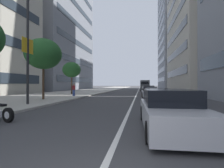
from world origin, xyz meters
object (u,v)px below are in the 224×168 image
car_approaching_light (169,111)px  pedestrian_on_plaza (74,90)px  car_far_down_avenue (157,96)px  street_tree_near_plaza_corner (43,54)px  car_mid_block_traffic (149,92)px  car_following_behind (149,90)px  delivery_van_ahead (145,85)px  street_tree_mid_sidewalk (72,70)px  street_lamp_with_banners (31,39)px

car_approaching_light → pedestrian_on_plaza: size_ratio=3.05×
car_far_down_avenue → street_tree_near_plaza_corner: (0.61, 10.84, 4.01)m
car_mid_block_traffic → car_following_behind: size_ratio=0.99×
car_following_behind → delivery_van_ahead: (14.14, 0.39, 0.74)m
street_tree_mid_sidewalk → pedestrian_on_plaza: size_ratio=3.16×
car_approaching_light → street_tree_near_plaza_corner: street_tree_near_plaza_corner is taller
street_tree_mid_sidewalk → car_following_behind: bearing=-68.1°
street_lamp_with_banners → street_tree_near_plaza_corner: size_ratio=1.35×
street_tree_near_plaza_corner → car_following_behind: bearing=-38.4°
car_far_down_avenue → street_tree_near_plaza_corner: bearing=84.6°
delivery_van_ahead → pedestrian_on_plaza: size_ratio=3.95×
car_mid_block_traffic → street_tree_mid_sidewalk: street_tree_mid_sidewalk is taller
car_far_down_avenue → car_mid_block_traffic: bearing=0.1°
street_lamp_with_banners → car_following_behind: bearing=-28.0°
street_lamp_with_banners → street_tree_mid_sidewalk: bearing=10.4°
car_approaching_light → car_mid_block_traffic: size_ratio=1.10×
car_approaching_light → car_following_behind: bearing=-3.2°
car_far_down_avenue → pedestrian_on_plaza: 11.49m
car_far_down_avenue → car_following_behind: (14.25, 0.01, 0.05)m
car_following_behind → street_tree_mid_sidewalk: bearing=111.8°
car_mid_block_traffic → car_following_behind: (7.48, -0.26, 0.04)m
street_lamp_with_banners → delivery_van_ahead: bearing=-15.8°
car_approaching_light → street_lamp_with_banners: size_ratio=0.58×
car_far_down_avenue → street_lamp_with_banners: bearing=107.4°
delivery_van_ahead → street_lamp_with_banners: size_ratio=0.75×
car_mid_block_traffic → pedestrian_on_plaza: 9.63m
street_lamp_with_banners → car_mid_block_traffic: bearing=-42.0°
car_following_behind → delivery_van_ahead: size_ratio=0.71×
delivery_van_ahead → street_tree_near_plaza_corner: size_ratio=1.01×
car_following_behind → pedestrian_on_plaza: 12.91m
street_lamp_with_banners → street_tree_near_plaza_corner: bearing=20.6°
car_approaching_light → street_tree_mid_sidewalk: bearing=30.1°
car_approaching_light → car_following_behind: (22.61, -0.29, 0.01)m
street_tree_near_plaza_corner → street_tree_mid_sidewalk: bearing=5.6°
street_lamp_with_banners → street_tree_mid_sidewalk: street_lamp_with_banners is taller
car_mid_block_traffic → street_lamp_with_banners: street_lamp_with_banners is taller
pedestrian_on_plaza → delivery_van_ahead: bearing=62.2°
car_mid_block_traffic → street_tree_mid_sidewalk: 12.21m
car_mid_block_traffic → car_far_down_avenue: bearing=-179.2°
car_following_behind → street_lamp_with_banners: (-17.57, 9.36, 4.32)m
street_tree_mid_sidewalk → pedestrian_on_plaza: (-3.65, -1.87, -2.92)m
car_mid_block_traffic → street_tree_near_plaza_corner: (-6.16, 10.57, 4.01)m
car_far_down_avenue → street_lamp_with_banners: size_ratio=0.57×
car_following_behind → delivery_van_ahead: 14.17m
car_mid_block_traffic → delivery_van_ahead: (21.63, 0.13, 0.78)m
delivery_van_ahead → pedestrian_on_plaza: 24.41m
car_mid_block_traffic → delivery_van_ahead: bearing=-1.2°
street_lamp_with_banners → street_tree_near_plaza_corner: (3.93, 1.48, -0.35)m
car_approaching_light → car_far_down_avenue: (8.35, -0.30, -0.04)m
car_far_down_avenue → delivery_van_ahead: 28.41m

